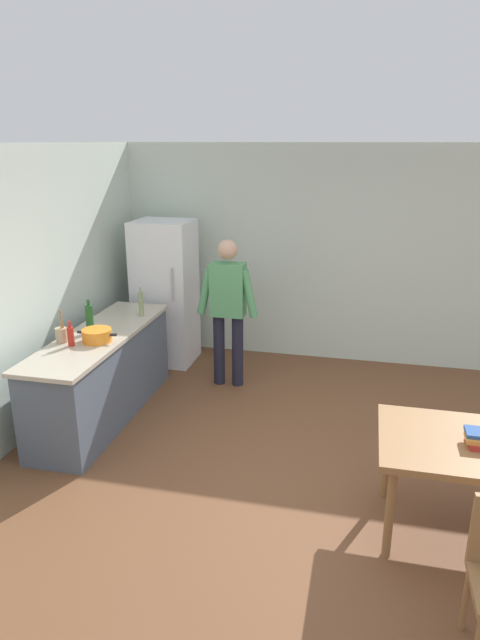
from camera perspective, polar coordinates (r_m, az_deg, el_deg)
ground_plane at (r=4.80m, az=4.63°, el=-16.57°), size 14.00×14.00×0.00m
wall_back at (r=7.07m, az=8.61°, el=6.64°), size 6.40×0.12×2.70m
wall_left at (r=5.35m, az=-23.30°, el=1.69°), size 0.12×5.60×2.70m
kitchen_counter at (r=5.81m, az=-13.95°, el=-5.51°), size 0.64×2.20×0.90m
refrigerator at (r=7.01m, az=-7.67°, el=2.80°), size 0.70×0.67×1.80m
person at (r=6.20m, az=-1.25°, el=1.70°), size 0.70×0.22×1.70m
cooking_pot at (r=5.42m, az=-14.51°, el=-1.54°), size 0.40×0.28×0.12m
utensil_jar at (r=5.49m, az=-17.92°, el=-1.40°), size 0.11×0.11×0.32m
bottle_vinegar_tall at (r=6.09m, az=-10.16°, el=1.66°), size 0.06×0.06×0.32m
bottle_wine_green at (r=5.66m, az=-15.23°, el=0.14°), size 0.08×0.08×0.34m
bottle_sauce_red at (r=5.35m, az=-17.04°, el=-1.60°), size 0.06×0.06×0.24m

